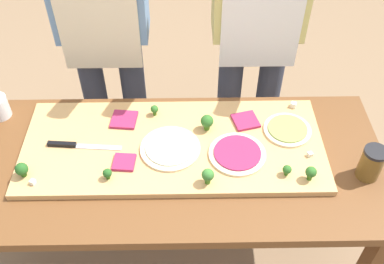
% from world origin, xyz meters
% --- Properties ---
extents(ground_plane, '(8.00, 8.00, 0.00)m').
position_xyz_m(ground_plane, '(0.00, 0.00, 0.00)').
color(ground_plane, '#896B4C').
extents(prep_table, '(1.65, 0.71, 0.74)m').
position_xyz_m(prep_table, '(0.00, 0.00, 0.64)').
color(prep_table, brown).
rests_on(prep_table, ground).
extents(cutting_board, '(1.16, 0.48, 0.03)m').
position_xyz_m(cutting_board, '(0.02, 0.06, 0.75)').
color(cutting_board, tan).
rests_on(cutting_board, prep_table).
extents(chefs_knife, '(0.29, 0.04, 0.02)m').
position_xyz_m(chefs_knife, '(-0.36, 0.05, 0.77)').
color(chefs_knife, '#B7BABF').
rests_on(chefs_knife, cutting_board).
extents(pizza_whole_pesto_green, '(0.19, 0.19, 0.02)m').
position_xyz_m(pizza_whole_pesto_green, '(0.47, 0.12, 0.77)').
color(pizza_whole_pesto_green, beige).
rests_on(pizza_whole_pesto_green, cutting_board).
extents(pizza_whole_cheese_artichoke, '(0.23, 0.23, 0.02)m').
position_xyz_m(pizza_whole_cheese_artichoke, '(0.01, 0.03, 0.77)').
color(pizza_whole_cheese_artichoke, beige).
rests_on(pizza_whole_cheese_artichoke, cutting_board).
extents(pizza_whole_beet_magenta, '(0.22, 0.22, 0.02)m').
position_xyz_m(pizza_whole_beet_magenta, '(0.26, -0.00, 0.77)').
color(pizza_whole_beet_magenta, beige).
rests_on(pizza_whole_beet_magenta, cutting_board).
extents(pizza_slice_center, '(0.12, 0.12, 0.01)m').
position_xyz_m(pizza_slice_center, '(0.31, 0.18, 0.77)').
color(pizza_slice_center, '#9E234C').
rests_on(pizza_slice_center, cutting_board).
extents(pizza_slice_near_right, '(0.11, 0.11, 0.01)m').
position_xyz_m(pizza_slice_near_right, '(-0.18, 0.19, 0.77)').
color(pizza_slice_near_right, '#9E234C').
rests_on(pizza_slice_near_right, cutting_board).
extents(pizza_slice_far_left, '(0.09, 0.09, 0.01)m').
position_xyz_m(pizza_slice_far_left, '(-0.16, -0.03, 0.77)').
color(pizza_slice_far_left, '#9E234C').
rests_on(pizza_slice_far_left, cutting_board).
extents(broccoli_floret_center_left, '(0.04, 0.04, 0.07)m').
position_xyz_m(broccoli_floret_center_left, '(0.14, -0.13, 0.81)').
color(broccoli_floret_center_left, '#3F7220').
rests_on(broccoli_floret_center_left, cutting_board).
extents(broccoli_floret_back_right, '(0.03, 0.03, 0.04)m').
position_xyz_m(broccoli_floret_back_right, '(0.43, -0.10, 0.79)').
color(broccoli_floret_back_right, '#366618').
rests_on(broccoli_floret_back_right, cutting_board).
extents(broccoli_floret_front_right, '(0.03, 0.03, 0.04)m').
position_xyz_m(broccoli_floret_front_right, '(-0.21, -0.10, 0.79)').
color(broccoli_floret_front_right, '#2C5915').
rests_on(broccoli_floret_front_right, cutting_board).
extents(broccoli_floret_back_mid, '(0.04, 0.04, 0.06)m').
position_xyz_m(broccoli_floret_back_mid, '(0.50, -0.12, 0.80)').
color(broccoli_floret_back_mid, '#366618').
rests_on(broccoli_floret_back_mid, cutting_board).
extents(broccoli_floret_center_right, '(0.03, 0.03, 0.05)m').
position_xyz_m(broccoli_floret_center_right, '(-0.06, 0.23, 0.80)').
color(broccoli_floret_center_right, '#366618').
rests_on(broccoli_floret_center_right, cutting_board).
extents(broccoli_floret_front_mid, '(0.05, 0.05, 0.07)m').
position_xyz_m(broccoli_floret_front_mid, '(0.15, 0.14, 0.81)').
color(broccoli_floret_front_mid, '#366618').
rests_on(broccoli_floret_front_mid, cutting_board).
extents(broccoli_floret_front_left, '(0.05, 0.05, 0.06)m').
position_xyz_m(broccoli_floret_front_left, '(-0.52, -0.09, 0.80)').
color(broccoli_floret_front_left, '#2C5915').
rests_on(broccoli_floret_front_left, cutting_board).
extents(cheese_crumble_a, '(0.02, 0.02, 0.02)m').
position_xyz_m(cheese_crumble_a, '(-0.48, -0.12, 0.78)').
color(cheese_crumble_a, white).
rests_on(cheese_crumble_a, cutting_board).
extents(cheese_crumble_b, '(0.03, 0.03, 0.02)m').
position_xyz_m(cheese_crumble_b, '(0.51, 0.26, 0.78)').
color(cheese_crumble_b, silver).
rests_on(cheese_crumble_b, cutting_board).
extents(cheese_crumble_c, '(0.02, 0.02, 0.02)m').
position_xyz_m(cheese_crumble_c, '(0.53, -0.01, 0.78)').
color(cheese_crumble_c, silver).
rests_on(cheese_crumble_c, cutting_board).
extents(sauce_jar, '(0.08, 0.08, 0.13)m').
position_xyz_m(sauce_jar, '(0.73, -0.08, 0.81)').
color(sauce_jar, brown).
rests_on(sauce_jar, prep_table).
extents(cook_left, '(0.54, 0.39, 1.67)m').
position_xyz_m(cook_left, '(-0.30, 0.62, 1.00)').
color(cook_left, '#333847').
rests_on(cook_left, ground).
extents(cook_right, '(0.54, 0.39, 1.67)m').
position_xyz_m(cook_right, '(0.39, 0.62, 1.00)').
color(cook_right, '#333847').
rests_on(cook_right, ground).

